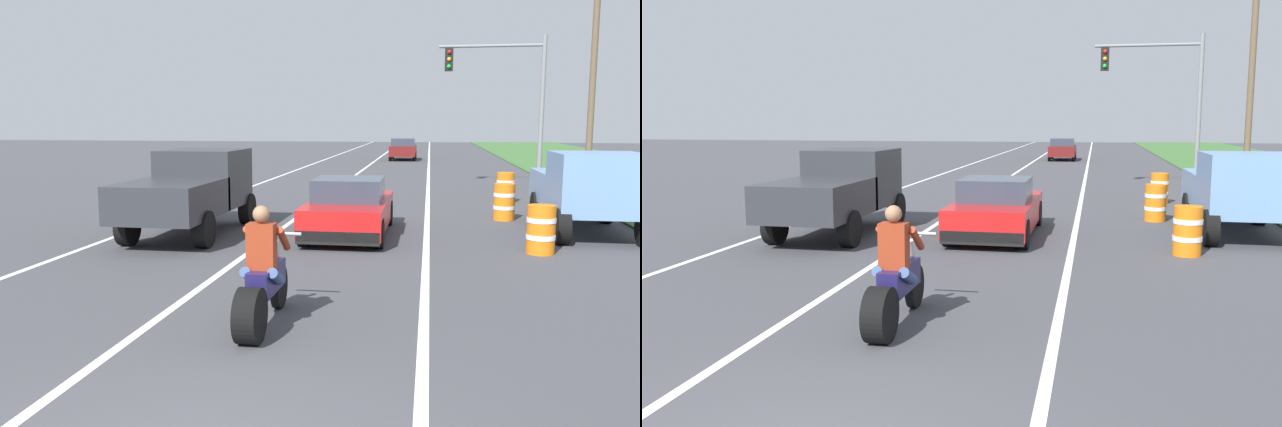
% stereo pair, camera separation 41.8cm
% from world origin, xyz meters
% --- Properties ---
extents(lane_stripe_left_solid, '(0.14, 120.00, 0.01)m').
position_xyz_m(lane_stripe_left_solid, '(-5.40, 20.00, 0.00)').
color(lane_stripe_left_solid, white).
rests_on(lane_stripe_left_solid, ground).
extents(lane_stripe_right_solid, '(0.14, 120.00, 0.01)m').
position_xyz_m(lane_stripe_right_solid, '(1.80, 20.00, 0.00)').
color(lane_stripe_right_solid, white).
rests_on(lane_stripe_right_solid, ground).
extents(lane_stripe_centre_dashed, '(0.14, 120.00, 0.01)m').
position_xyz_m(lane_stripe_centre_dashed, '(-1.80, 20.00, 0.00)').
color(lane_stripe_centre_dashed, white).
rests_on(lane_stripe_centre_dashed, ground).
extents(motorcycle_with_rider, '(0.70, 2.21, 1.62)m').
position_xyz_m(motorcycle_with_rider, '(-0.28, 3.64, 0.59)').
color(motorcycle_with_rider, black).
rests_on(motorcycle_with_rider, ground).
extents(sports_car_red, '(1.84, 4.30, 1.37)m').
position_xyz_m(sports_car_red, '(-0.02, 10.76, 0.63)').
color(sports_car_red, red).
rests_on(sports_car_red, ground).
extents(pickup_truck_left_lane_dark_grey, '(2.02, 4.80, 1.98)m').
position_xyz_m(pickup_truck_left_lane_dark_grey, '(-3.75, 10.31, 1.11)').
color(pickup_truck_left_lane_dark_grey, '#2D3035').
rests_on(pickup_truck_left_lane_dark_grey, ground).
extents(pickup_truck_right_shoulder_light_blue, '(2.02, 4.80, 1.98)m').
position_xyz_m(pickup_truck_right_shoulder_light_blue, '(5.59, 12.09, 1.11)').
color(pickup_truck_right_shoulder_light_blue, '#6B93C6').
rests_on(pickup_truck_right_shoulder_light_blue, ground).
extents(traffic_light_mast_near, '(4.11, 0.34, 6.00)m').
position_xyz_m(traffic_light_mast_near, '(4.89, 22.45, 3.96)').
color(traffic_light_mast_near, gray).
rests_on(traffic_light_mast_near, ground).
extents(utility_pole_roadside, '(0.24, 0.24, 7.19)m').
position_xyz_m(utility_pole_roadside, '(7.87, 22.10, 3.59)').
color(utility_pole_roadside, brown).
rests_on(utility_pole_roadside, ground).
extents(construction_barrel_nearest, '(0.58, 0.58, 1.00)m').
position_xyz_m(construction_barrel_nearest, '(4.10, 9.25, 0.50)').
color(construction_barrel_nearest, orange).
rests_on(construction_barrel_nearest, ground).
extents(construction_barrel_mid, '(0.58, 0.58, 1.00)m').
position_xyz_m(construction_barrel_mid, '(3.86, 13.81, 0.50)').
color(construction_barrel_mid, orange).
rests_on(construction_barrel_mid, ground).
extents(construction_barrel_far, '(0.58, 0.58, 1.00)m').
position_xyz_m(construction_barrel_far, '(4.33, 17.76, 0.50)').
color(construction_barrel_far, orange).
rests_on(construction_barrel_far, ground).
extents(distant_car_far_ahead, '(1.80, 4.00, 1.50)m').
position_xyz_m(distant_car_far_ahead, '(0.01, 41.14, 0.77)').
color(distant_car_far_ahead, maroon).
rests_on(distant_car_far_ahead, ground).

